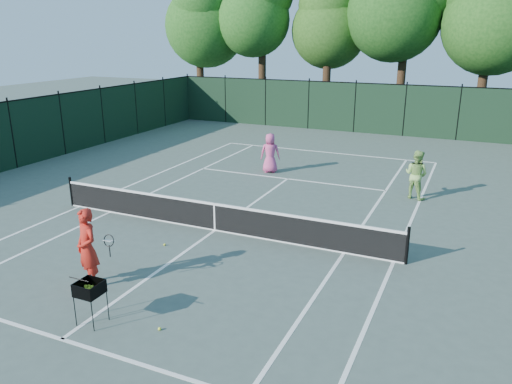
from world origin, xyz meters
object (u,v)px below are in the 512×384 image
at_px(loose_ball_near_cart, 160,329).
at_px(loose_ball_midcourt, 165,245).
at_px(player_green, 416,174).
at_px(coach, 87,248).
at_px(player_pink, 270,153).
at_px(ball_hopper, 89,289).

bearing_deg(loose_ball_near_cart, loose_ball_midcourt, 122.86).
xyz_separation_m(player_green, loose_ball_near_cart, (-3.63, -11.24, -0.88)).
xyz_separation_m(coach, player_pink, (-0.05, 11.46, -0.11)).
xyz_separation_m(ball_hopper, loose_ball_near_cart, (1.46, 0.35, -0.78)).
xyz_separation_m(player_green, ball_hopper, (-5.09, -11.59, -0.10)).
bearing_deg(coach, loose_ball_midcourt, 106.89).
xyz_separation_m(ball_hopper, loose_ball_midcourt, (-0.92, 4.03, -0.78)).
distance_m(coach, loose_ball_near_cart, 2.98).
bearing_deg(ball_hopper, player_green, 66.29).
bearing_deg(player_green, coach, 80.73).
distance_m(ball_hopper, loose_ball_near_cart, 1.69).
bearing_deg(player_green, player_pink, 11.78).
bearing_deg(loose_ball_near_cart, ball_hopper, -166.61).
relative_size(player_pink, player_green, 0.95).
relative_size(player_pink, loose_ball_midcourt, 25.64).
relative_size(ball_hopper, loose_ball_near_cart, 14.24).
xyz_separation_m(player_green, loose_ball_midcourt, (-6.01, -7.56, -0.88)).
xyz_separation_m(coach, ball_hopper, (1.20, -1.29, -0.17)).
bearing_deg(ball_hopper, player_pink, 95.59).
xyz_separation_m(player_pink, loose_ball_near_cart, (2.70, -12.40, -0.84)).
relative_size(coach, player_green, 1.08).
distance_m(player_pink, loose_ball_near_cart, 12.72).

